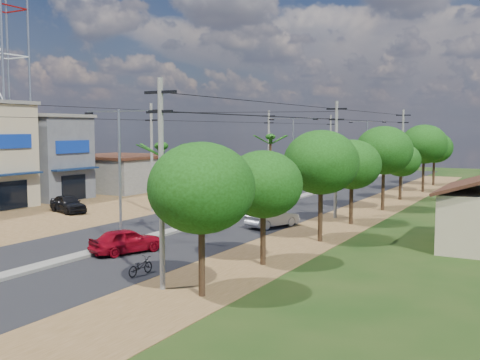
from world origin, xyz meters
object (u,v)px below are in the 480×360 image
object	(u,v)px
car_white_far	(263,196)
moto_rider_east	(140,267)
car_silver_mid	(273,218)
car_red_near	(126,241)
car_parked_dark	(68,204)

from	to	relation	value
car_white_far	moto_rider_east	size ratio (longest dim) A/B	2.93
car_silver_mid	moto_rider_east	size ratio (longest dim) A/B	2.58
car_red_near	moto_rider_east	distance (m)	5.01
car_red_near	car_parked_dark	bearing A→B (deg)	-12.18
car_red_near	car_parked_dark	size ratio (longest dim) A/B	0.96
car_white_far	car_parked_dark	world-z (taller)	car_parked_dark
moto_rider_east	car_silver_mid	bearing A→B (deg)	-86.52
car_red_near	moto_rider_east	world-z (taller)	car_red_near
car_white_far	moto_rider_east	xyz separation A→B (m)	(6.70, -26.18, -0.26)
car_white_far	car_red_near	bearing A→B (deg)	-72.11
car_silver_mid	moto_rider_east	bearing A→B (deg)	109.93
car_white_far	moto_rider_east	world-z (taller)	car_white_far
car_red_near	moto_rider_east	bearing A→B (deg)	159.20
car_red_near	moto_rider_east	xyz separation A→B (m)	(3.70, -3.36, -0.27)
car_silver_mid	car_parked_dark	bearing A→B (deg)	25.32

